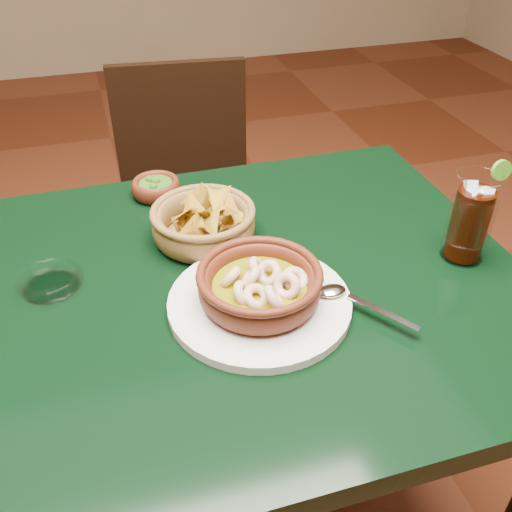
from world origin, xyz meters
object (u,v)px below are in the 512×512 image
object	(u,v)px
cola_drink	(471,218)
dining_chair	(189,207)
shrimp_plate	(260,290)
dining_table	(175,337)
chip_basket	(203,223)

from	to	relation	value
cola_drink	dining_chair	bearing A→B (deg)	115.60
shrimp_plate	cola_drink	world-z (taller)	cola_drink
dining_chair	cola_drink	xyz separation A→B (m)	(0.36, -0.75, 0.35)
dining_table	shrimp_plate	bearing A→B (deg)	-29.36
shrimp_plate	cola_drink	size ratio (longest dim) A/B	1.93
dining_chair	cola_drink	distance (m)	0.90
shrimp_plate	cola_drink	distance (m)	0.38
dining_table	cola_drink	world-z (taller)	cola_drink
chip_basket	cola_drink	distance (m)	0.46
dining_chair	shrimp_plate	bearing A→B (deg)	-91.60
dining_chair	chip_basket	xyz separation A→B (m)	(-0.06, -0.57, 0.31)
shrimp_plate	dining_table	bearing A→B (deg)	150.64
dining_table	cola_drink	size ratio (longest dim) A/B	6.60
shrimp_plate	chip_basket	bearing A→B (deg)	101.45
dining_table	shrimp_plate	xyz separation A→B (m)	(0.13, -0.07, 0.13)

